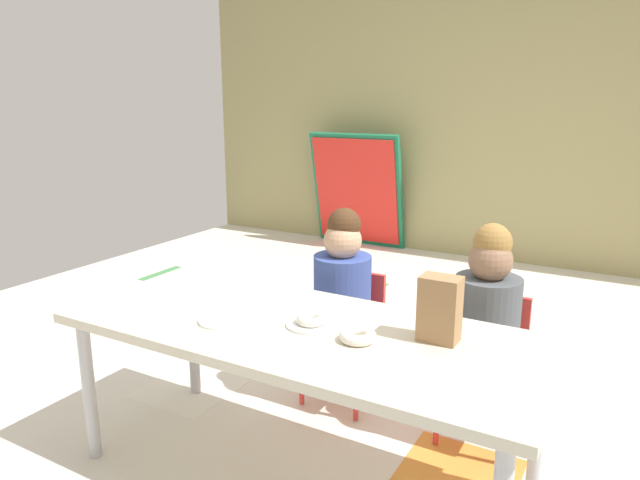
% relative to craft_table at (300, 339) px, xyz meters
% --- Properties ---
extents(ground_plane, '(6.29, 5.45, 0.02)m').
position_rel_craft_table_xyz_m(ground_plane, '(0.06, 0.75, -0.57)').
color(ground_plane, silver).
extents(back_wall, '(6.29, 0.10, 2.54)m').
position_rel_craft_table_xyz_m(back_wall, '(0.07, 3.48, 0.71)').
color(back_wall, tan).
rests_on(back_wall, ground_plane).
extents(craft_table, '(1.72, 0.71, 0.61)m').
position_rel_craft_table_xyz_m(craft_table, '(0.00, 0.00, 0.00)').
color(craft_table, beige).
rests_on(craft_table, ground_plane).
extents(seated_child_near_camera, '(0.32, 0.31, 0.92)m').
position_rel_craft_table_xyz_m(seated_child_near_camera, '(-0.13, 0.59, -0.00)').
color(seated_child_near_camera, red).
rests_on(seated_child_near_camera, ground_plane).
extents(seated_child_middle_seat, '(0.32, 0.31, 0.92)m').
position_rel_craft_table_xyz_m(seated_child_middle_seat, '(0.52, 0.59, -0.00)').
color(seated_child_middle_seat, red).
rests_on(seated_child_middle_seat, ground_plane).
extents(folded_activity_table, '(0.90, 0.29, 1.09)m').
position_rel_craft_table_xyz_m(folded_activity_table, '(-1.38, 3.28, -0.02)').
color(folded_activity_table, '#19724C').
rests_on(folded_activity_table, ground_plane).
extents(paper_bag_brown, '(0.13, 0.09, 0.22)m').
position_rel_craft_table_xyz_m(paper_bag_brown, '(0.47, 0.12, 0.16)').
color(paper_bag_brown, '#9E754C').
rests_on(paper_bag_brown, craft_table).
extents(paper_plate_near_edge, '(0.18, 0.18, 0.01)m').
position_rel_craft_table_xyz_m(paper_plate_near_edge, '(0.04, 0.02, 0.06)').
color(paper_plate_near_edge, white).
rests_on(paper_plate_near_edge, craft_table).
extents(paper_plate_center_table, '(0.18, 0.18, 0.01)m').
position_rel_craft_table_xyz_m(paper_plate_center_table, '(-0.26, -0.10, 0.06)').
color(paper_plate_center_table, white).
rests_on(paper_plate_center_table, craft_table).
extents(donut_powdered_on_plate, '(0.11, 0.11, 0.03)m').
position_rel_craft_table_xyz_m(donut_powdered_on_plate, '(0.04, 0.02, 0.08)').
color(donut_powdered_on_plate, white).
rests_on(donut_powdered_on_plate, craft_table).
extents(donut_powdered_loose, '(0.12, 0.12, 0.04)m').
position_rel_craft_table_xyz_m(donut_powdered_loose, '(0.24, -0.02, 0.07)').
color(donut_powdered_loose, white).
rests_on(donut_powdered_loose, craft_table).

